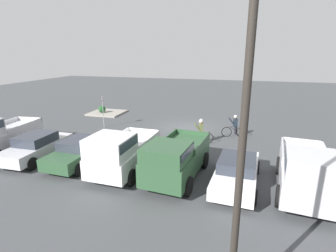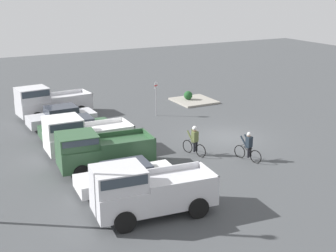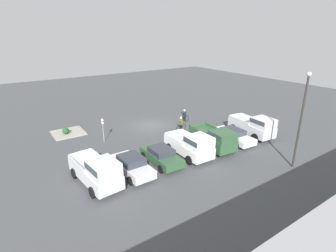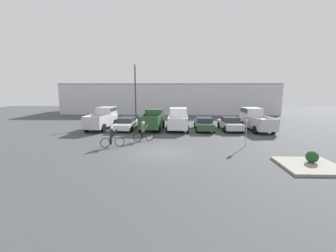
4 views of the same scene
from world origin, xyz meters
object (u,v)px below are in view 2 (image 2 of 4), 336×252
Objects in this scene: pickup_truck_1 at (99,150)px; sedan_1 at (76,128)px; pickup_truck_3 at (48,102)px; pickup_truck_2 at (81,135)px; pickup_truck_0 at (145,190)px; sedan_2 at (62,117)px; cyclist_1 at (248,146)px; shrub at (188,95)px; cyclist_0 at (194,140)px; fire_lane_sign at (156,95)px; sedan_0 at (127,176)px.

pickup_truck_1 reaches higher than sedan_1.
pickup_truck_1 is 11.12m from pickup_truck_3.
pickup_truck_3 reaches higher than pickup_truck_2.
sedan_1 is (11.16, -0.51, -0.50)m from pickup_truck_0.
pickup_truck_0 reaches higher than sedan_2.
cyclist_1 is (3.18, -7.71, -0.41)m from pickup_truck_0.
cyclist_1 is 2.55× the size of shrub.
pickup_truck_3 reaches higher than pickup_truck_1.
shrub is at bearing -28.55° from cyclist_0.
shrub is (7.76, -11.49, -0.65)m from pickup_truck_2.
fire_lane_sign reaches higher than pickup_truck_0.
pickup_truck_1 is 1.02× the size of pickup_truck_2.
sedan_1 is at bearing -0.99° from sedan_0.
sedan_2 is 2.80m from pickup_truck_3.
pickup_truck_0 is 1.16× the size of sedan_2.
pickup_truck_2 is 2.83× the size of cyclist_0.
sedan_2 is at bearing -2.24° from pickup_truck_1.
cyclist_0 is (-0.28, -5.52, -0.25)m from pickup_truck_1.
pickup_truck_2 reaches higher than sedan_1.
pickup_truck_3 is at bearing 29.16° from cyclist_1.
cyclist_0 is (-8.65, -5.19, 0.15)m from sedan_2.
sedan_2 is at bearing 101.11° from shrub.
sedan_2 is at bearing 30.94° from cyclist_0.
pickup_truck_1 is 0.94× the size of pickup_truck_3.
sedan_2 is 10.09m from cyclist_0.
sedan_1 is 2.48× the size of cyclist_1.
pickup_truck_1 reaches higher than shrub.
pickup_truck_2 reaches higher than cyclist_0.
cyclist_1 is (-7.98, -7.20, 0.09)m from sedan_1.
fire_lane_sign is (10.36, 0.46, 0.74)m from cyclist_1.
sedan_1 is at bearing -10.97° from pickup_truck_2.
cyclist_1 is at bearing -137.93° from sedan_1.
pickup_truck_1 is at bearing -178.27° from pickup_truck_2.
sedan_0 is 2.79× the size of cyclist_0.
sedan_1 is 7.20m from fire_lane_sign.
pickup_truck_0 is at bearing -179.78° from pickup_truck_2.
fire_lane_sign is at bearing -70.54° from sedan_1.
fire_lane_sign is (8.24, -1.68, 0.67)m from cyclist_0.
pickup_truck_3 reaches higher than sedan_2.
pickup_truck_1 is at bearing 177.76° from sedan_2.
pickup_truck_3 is 7.62× the size of shrub.
shrub is at bearing -58.35° from fire_lane_sign.
sedan_2 reaches higher than sedan_1.
pickup_truck_0 reaches higher than pickup_truck_1.
sedan_0 is (2.76, -0.36, -0.53)m from pickup_truck_0.
pickup_truck_0 is at bearing 144.61° from shrub.
pickup_truck_1 is at bearing 179.45° from pickup_truck_3.
pickup_truck_1 is at bearing 175.32° from sedan_1.
fire_lane_sign is (2.38, -6.74, 0.84)m from sedan_1.
pickup_truck_2 is 2.74× the size of cyclist_1.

